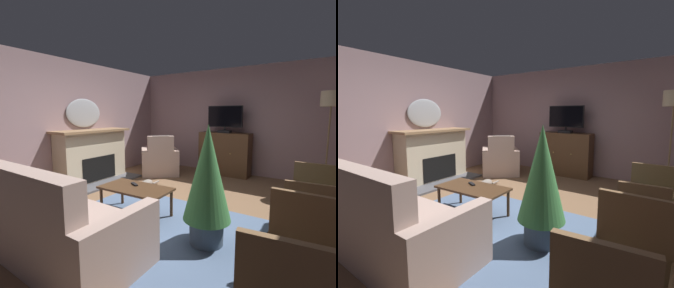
{
  "view_description": "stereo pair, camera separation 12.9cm",
  "coord_description": "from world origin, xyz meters",
  "views": [
    {
      "loc": [
        2.03,
        -2.91,
        1.51
      ],
      "look_at": [
        -0.1,
        0.29,
        1.02
      ],
      "focal_mm": 25.3,
      "sensor_mm": 36.0,
      "label": 1
    },
    {
      "loc": [
        2.13,
        -2.84,
        1.51
      ],
      "look_at": [
        -0.1,
        0.29,
        1.02
      ],
      "focal_mm": 25.3,
      "sensor_mm": 36.0,
      "label": 2
    }
  ],
  "objects": [
    {
      "name": "ground_plane",
      "position": [
        0.0,
        0.0,
        -0.02
      ],
      "size": [
        5.67,
        6.58,
        0.04
      ],
      "primitive_type": "cube",
      "color": "brown"
    },
    {
      "name": "wall_back",
      "position": [
        0.0,
        3.04,
        1.32
      ],
      "size": [
        5.67,
        0.1,
        2.65
      ],
      "primitive_type": "cube",
      "color": "gray",
      "rests_on": "ground_plane"
    },
    {
      "name": "wall_left",
      "position": [
        -2.59,
        0.0,
        1.32
      ],
      "size": [
        0.1,
        6.58,
        2.65
      ],
      "primitive_type": "cube",
      "color": "gray",
      "rests_on": "ground_plane"
    },
    {
      "name": "rug_central",
      "position": [
        0.16,
        -0.51,
        0.01
      ],
      "size": [
        2.7,
        2.1,
        0.01
      ],
      "primitive_type": "cube",
      "color": "slate",
      "rests_on": "ground_plane"
    },
    {
      "name": "fireplace",
      "position": [
        -2.26,
        0.51,
        0.56
      ],
      "size": [
        0.96,
        1.78,
        1.16
      ],
      "color": "#4C4C51",
      "rests_on": "ground_plane"
    },
    {
      "name": "wall_mirror_oval",
      "position": [
        -2.51,
        0.51,
        1.52
      ],
      "size": [
        0.06,
        0.89,
        0.64
      ],
      "primitive_type": "ellipsoid",
      "color": "#B2B7BF"
    },
    {
      "name": "tv_cabinet",
      "position": [
        -0.0,
        2.69,
        0.5
      ],
      "size": [
        1.23,
        0.47,
        1.05
      ],
      "color": "#352315",
      "rests_on": "ground_plane"
    },
    {
      "name": "television",
      "position": [
        -0.0,
        2.64,
        1.4
      ],
      "size": [
        0.85,
        0.2,
        0.65
      ],
      "color": "black",
      "rests_on": "tv_cabinet"
    },
    {
      "name": "coffee_table",
      "position": [
        -0.24,
        -0.36,
        0.39
      ],
      "size": [
        1.08,
        0.59,
        0.43
      ],
      "color": "#422B19",
      "rests_on": "ground_plane"
    },
    {
      "name": "tv_remote",
      "position": [
        -0.34,
        -0.27,
        0.44
      ],
      "size": [
        0.17,
        0.12,
        0.02
      ],
      "primitive_type": "cube",
      "rotation": [
        0.0,
        0.0,
        2.68
      ],
      "color": "black",
      "rests_on": "coffee_table"
    },
    {
      "name": "sofa_floral",
      "position": [
        -0.37,
        -1.6,
        0.33
      ],
      "size": [
        2.14,
        0.93,
        1.01
      ],
      "color": "#A3897F",
      "rests_on": "ground_plane"
    },
    {
      "name": "armchair_facing_sofa",
      "position": [
        -1.38,
        1.84,
        0.32
      ],
      "size": [
        1.25,
        1.25,
        1.01
      ],
      "color": "#BC9E8E",
      "rests_on": "ground_plane"
    },
    {
      "name": "side_chair_far_end",
      "position": [
        1.97,
        -1.39,
        0.53
      ],
      "size": [
        0.51,
        0.51,
        1.02
      ],
      "color": "#4C703D",
      "rests_on": "ground_plane"
    },
    {
      "name": "side_chair_beside_plant",
      "position": [
        1.96,
        -0.66,
        0.5
      ],
      "size": [
        0.47,
        0.45,
        0.9
      ],
      "color": "#4C703D",
      "rests_on": "ground_plane"
    },
    {
      "name": "side_chair_mid_row",
      "position": [
        1.97,
        0.21,
        0.5
      ],
      "size": [
        0.51,
        0.51,
        0.92
      ],
      "color": "#4C703D",
      "rests_on": "ground_plane"
    },
    {
      "name": "potted_plant_on_hearth_side",
      "position": [
        0.96,
        -0.49,
        0.76
      ],
      "size": [
        0.55,
        0.55,
        1.4
      ],
      "color": "#3D4C5B",
      "rests_on": "ground_plane"
    },
    {
      "name": "cat",
      "position": [
        -0.92,
        0.71,
        0.09
      ],
      "size": [
        0.21,
        0.71,
        0.2
      ],
      "color": "gray",
      "rests_on": "ground_plane"
    },
    {
      "name": "floor_lamp",
      "position": [
        2.1,
        2.43,
        1.64
      ],
      "size": [
        0.36,
        0.36,
        1.93
      ],
      "color": "#4C4233",
      "rests_on": "ground_plane"
    }
  ]
}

